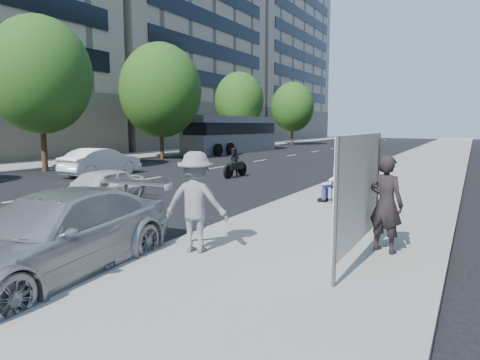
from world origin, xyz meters
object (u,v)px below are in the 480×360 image
Objects in this scene: white_sedan_mid at (101,162)px; bus at (232,135)px; protest_banner at (359,189)px; motorcycle at (235,164)px; jogger at (196,202)px; white_sedan_near at (98,188)px; pedestrian_woman at (386,204)px; parked_sedan at (54,236)px; seated_protester at (336,179)px.

white_sedan_mid is 19.12m from bus.
protest_banner reaches higher than white_sedan_mid.
white_sedan_mid is at bearing -155.22° from motorcycle.
jogger reaches higher than white_sedan_near.
pedestrian_woman is 0.53× the size of white_sedan_near.
parked_sedan is at bearing -55.52° from white_sedan_near.
jogger is at bearing 46.00° from parked_sedan.
parked_sedan is at bearing 58.01° from pedestrian_woman.
motorcycle is (-8.69, 9.71, -0.42)m from pedestrian_woman.
seated_protester is at bearing -50.05° from bus.
protest_banner reaches higher than parked_sedan.
jogger is 14.74m from white_sedan_mid.
white_sedan_near is 1.69× the size of motorcycle.
white_sedan_near is 0.28× the size of bus.
protest_banner is 13.36m from motorcycle.
bus is at bearing 122.59° from motorcycle.
motorcycle is 18.85m from bus.
protest_banner reaches higher than pedestrian_woman.
bus reaches higher than white_sedan_near.
white_sedan_near is at bearing 137.83° from white_sedan_mid.
parked_sedan is at bearing -62.05° from bus.
white_sedan_mid is (-14.55, 7.86, -0.72)m from protest_banner.
seated_protester is 0.72× the size of pedestrian_woman.
jogger is at bearing 145.01° from white_sedan_mid.
protest_banner is (1.92, -5.28, 0.53)m from seated_protester.
pedestrian_woman is at bearing -13.41° from white_sedan_near.
pedestrian_woman is 0.38× the size of parked_sedan.
white_sedan_mid is (-14.89, 7.18, -0.37)m from pedestrian_woman.
pedestrian_woman is at bearing 156.14° from white_sedan_mid.
parked_sedan is 6.20m from white_sedan_near.
parked_sedan is (-2.35, -8.19, -0.18)m from seated_protester.
white_sedan_near is at bearing -41.45° from jogger.
jogger is 0.45× the size of white_sedan_mid.
seated_protester is at bearing 22.59° from white_sedan_near.
bus is (-9.43, 16.29, 1.00)m from motorcycle.
bus is at bearing -35.07° from pedestrian_woman.
pedestrian_woman is 0.89× the size of motorcycle.
protest_banner is 5.21m from parked_sedan.
bus is (-9.49, 24.88, 1.05)m from white_sedan_near.
seated_protester is 8.22m from motorcycle.
pedestrian_woman is 0.59× the size of protest_banner.
jogger is 1.04× the size of pedestrian_woman.
motorcycle is at bearing 141.49° from seated_protester.
jogger reaches higher than seated_protester.
pedestrian_woman reaches higher than white_sedan_near.
seated_protester is at bearing 109.93° from protest_banner.
white_sedan_mid is at bearing -5.66° from pedestrian_woman.
jogger reaches higher than pedestrian_woman.
pedestrian_woman reaches higher than parked_sedan.
white_sedan_near is (-5.52, 2.78, -0.50)m from jogger.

